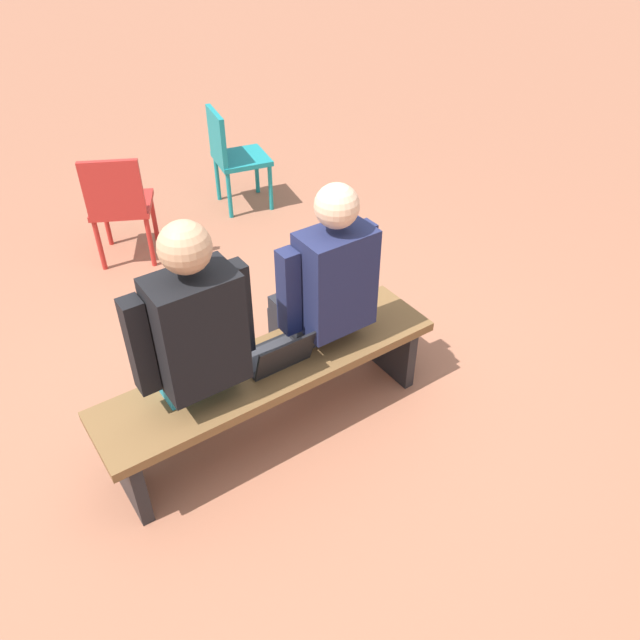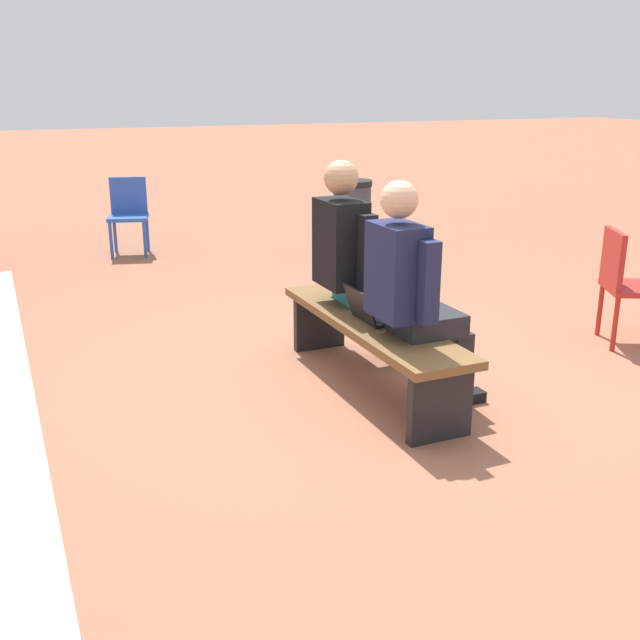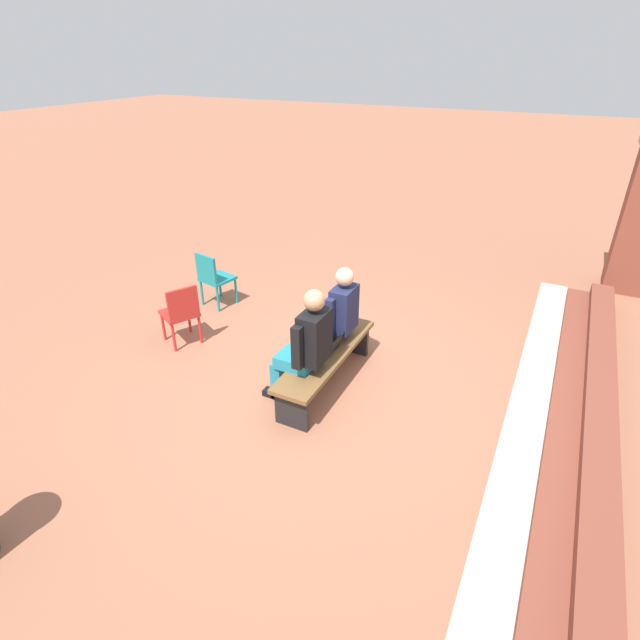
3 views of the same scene
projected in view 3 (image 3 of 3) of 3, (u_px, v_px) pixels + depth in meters
ground_plane at (329, 388)px, 5.74m from camera, size 60.00×60.00×0.00m
concrete_strip at (521, 442)px, 4.95m from camera, size 8.38×0.40×0.01m
brick_steps at (585, 451)px, 4.68m from camera, size 7.58×0.60×0.30m
bench at (326, 359)px, 5.63m from camera, size 1.80×0.44×0.45m
person_student at (335, 316)px, 5.77m from camera, size 0.54×0.68×1.34m
person_adult at (305, 345)px, 5.19m from camera, size 0.56×0.71×1.38m
laptop at (329, 347)px, 5.58m from camera, size 0.32×0.29×0.21m
plastic_chair_near_bench_left at (213, 276)px, 7.35m from camera, size 0.49×0.49×0.84m
plastic_chair_mid_courtyard at (181, 311)px, 6.38m from camera, size 0.57×0.57×0.84m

